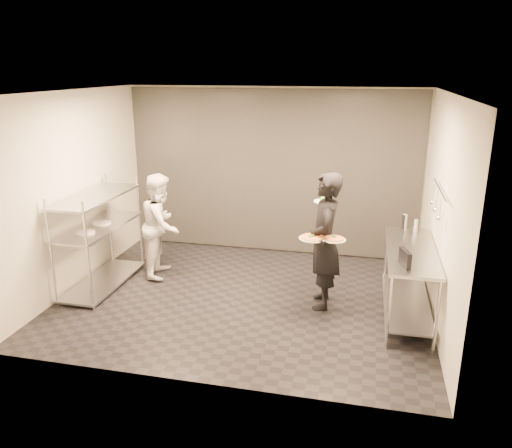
% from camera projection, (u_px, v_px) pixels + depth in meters
% --- Properties ---
extents(room_shell, '(5.00, 4.00, 2.80)m').
position_uv_depth(room_shell, '(262.00, 182.00, 7.66)').
color(room_shell, black).
rests_on(room_shell, ground).
extents(pass_rack, '(0.60, 1.60, 1.50)m').
position_uv_depth(pass_rack, '(99.00, 235.00, 7.21)').
color(pass_rack, silver).
rests_on(pass_rack, ground).
extents(prep_counter, '(0.60, 1.80, 0.92)m').
position_uv_depth(prep_counter, '(409.00, 270.00, 6.34)').
color(prep_counter, silver).
rests_on(prep_counter, ground).
extents(utensil_rail, '(0.07, 1.20, 0.31)m').
position_uv_depth(utensil_rail, '(438.00, 202.00, 6.01)').
color(utensil_rail, silver).
rests_on(utensil_rail, room_shell).
extents(waiter, '(0.51, 0.71, 1.83)m').
position_uv_depth(waiter, '(324.00, 241.00, 6.53)').
color(waiter, black).
rests_on(waiter, ground).
extents(chef, '(0.69, 0.84, 1.59)m').
position_uv_depth(chef, '(161.00, 225.00, 7.59)').
color(chef, silver).
rests_on(chef, ground).
extents(pizza_plate_near, '(0.34, 0.34, 0.05)m').
position_uv_depth(pizza_plate_near, '(313.00, 238.00, 6.30)').
color(pizza_plate_near, white).
rests_on(pizza_plate_near, waiter).
extents(pizza_plate_far, '(0.29, 0.29, 0.05)m').
position_uv_depth(pizza_plate_far, '(334.00, 239.00, 6.29)').
color(pizza_plate_far, white).
rests_on(pizza_plate_far, waiter).
extents(salad_plate, '(0.29, 0.29, 0.07)m').
position_uv_depth(salad_plate, '(325.00, 200.00, 6.69)').
color(salad_plate, white).
rests_on(salad_plate, waiter).
extents(pos_monitor, '(0.13, 0.27, 0.19)m').
position_uv_depth(pos_monitor, '(405.00, 258.00, 5.68)').
color(pos_monitor, black).
rests_on(pos_monitor, prep_counter).
extents(bottle_green, '(0.06, 0.06, 0.21)m').
position_uv_depth(bottle_green, '(405.00, 222.00, 6.97)').
color(bottle_green, gray).
rests_on(bottle_green, prep_counter).
extents(bottle_clear, '(0.05, 0.05, 0.17)m').
position_uv_depth(bottle_clear, '(416.00, 226.00, 6.88)').
color(bottle_clear, gray).
rests_on(bottle_clear, prep_counter).
extents(bottle_dark, '(0.06, 0.06, 0.21)m').
position_uv_depth(bottle_dark, '(404.00, 222.00, 6.97)').
color(bottle_dark, black).
rests_on(bottle_dark, prep_counter).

